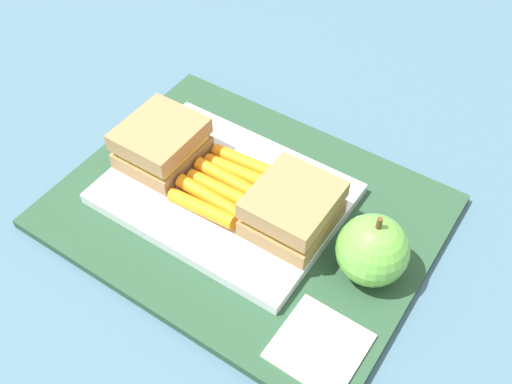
{
  "coord_description": "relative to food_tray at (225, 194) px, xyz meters",
  "views": [
    {
      "loc": [
        0.22,
        -0.31,
        0.46
      ],
      "look_at": [
        0.01,
        0.0,
        0.04
      ],
      "focal_mm": 41.46,
      "sensor_mm": 36.0,
      "label": 1
    }
  ],
  "objects": [
    {
      "name": "carrot_sticks_bundle",
      "position": [
        -0.0,
        0.0,
        0.01
      ],
      "size": [
        0.08,
        0.09,
        0.02
      ],
      "color": "orange",
      "rests_on": "food_tray"
    },
    {
      "name": "sandwich_half_right",
      "position": [
        0.08,
        0.0,
        0.03
      ],
      "size": [
        0.07,
        0.08,
        0.04
      ],
      "color": "#9E7A4C",
      "rests_on": "food_tray"
    },
    {
      "name": "apple",
      "position": [
        0.16,
        0.0,
        0.03
      ],
      "size": [
        0.06,
        0.06,
        0.08
      ],
      "color": "#66B742",
      "rests_on": "lunchbag_mat"
    },
    {
      "name": "food_tray",
      "position": [
        0.0,
        0.0,
        0.0
      ],
      "size": [
        0.23,
        0.17,
        0.01
      ],
      "primitive_type": "cube",
      "color": "white",
      "rests_on": "lunchbag_mat"
    },
    {
      "name": "ground_plane",
      "position": [
        0.03,
        0.0,
        -0.02
      ],
      "size": [
        2.4,
        2.4,
        0.0
      ],
      "primitive_type": "plane",
      "color": "#42667A"
    },
    {
      "name": "sandwich_half_left",
      "position": [
        -0.08,
        0.0,
        0.03
      ],
      "size": [
        0.07,
        0.08,
        0.04
      ],
      "color": "#9E7A4C",
      "rests_on": "food_tray"
    },
    {
      "name": "lunchbag_mat",
      "position": [
        0.03,
        0.0,
        -0.01
      ],
      "size": [
        0.36,
        0.28,
        0.01
      ],
      "primitive_type": "cube",
      "color": "#284C33",
      "rests_on": "ground_plane"
    },
    {
      "name": "paper_napkin",
      "position": [
        0.16,
        -0.09,
        -0.0
      ],
      "size": [
        0.07,
        0.07,
        0.0
      ],
      "primitive_type": "cube",
      "rotation": [
        0.0,
        0.0,
        -0.02
      ],
      "color": "white",
      "rests_on": "lunchbag_mat"
    }
  ]
}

